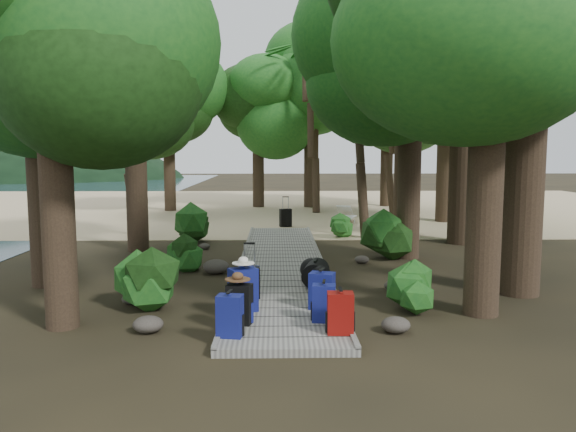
{
  "coord_description": "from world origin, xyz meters",
  "views": [
    {
      "loc": [
        -0.13,
        -12.19,
        2.72
      ],
      "look_at": [
        0.19,
        2.93,
        1.0
      ],
      "focal_mm": 35.0,
      "sensor_mm": 36.0,
      "label": 1
    }
  ],
  "objects_px": {
    "suitcase_on_boardwalk": "(250,283)",
    "duffel_right_khaki": "(320,282)",
    "backpack_right_b": "(324,301)",
    "kayak": "(197,217)",
    "backpack_left_a": "(230,314)",
    "lone_suitcase_on_sand": "(286,218)",
    "backpack_right_a": "(340,311)",
    "duffel_right_black": "(316,273)",
    "backpack_left_d": "(249,278)",
    "backpack_left_c": "(243,287)",
    "backpack_right_d": "(321,285)",
    "backpack_left_b": "(240,302)",
    "sun_lounger": "(347,214)",
    "backpack_right_c": "(322,289)"
  },
  "relations": [
    {
      "from": "lone_suitcase_on_sand",
      "to": "sun_lounger",
      "type": "relative_size",
      "value": 0.36
    },
    {
      "from": "backpack_left_c",
      "to": "suitcase_on_boardwalk",
      "type": "bearing_deg",
      "value": 59.04
    },
    {
      "from": "backpack_left_b",
      "to": "duffel_right_black",
      "type": "xyz_separation_m",
      "value": [
        1.34,
        2.5,
        -0.1
      ]
    },
    {
      "from": "backpack_right_b",
      "to": "backpack_right_c",
      "type": "distance_m",
      "value": 0.7
    },
    {
      "from": "backpack_left_d",
      "to": "kayak",
      "type": "xyz_separation_m",
      "value": [
        -2.65,
        11.94,
        -0.23
      ]
    },
    {
      "from": "backpack_right_b",
      "to": "sun_lounger",
      "type": "height_order",
      "value": "backpack_right_b"
    },
    {
      "from": "backpack_left_b",
      "to": "backpack_right_a",
      "type": "distance_m",
      "value": 1.56
    },
    {
      "from": "backpack_right_a",
      "to": "kayak",
      "type": "bearing_deg",
      "value": 107.95
    },
    {
      "from": "duffel_right_khaki",
      "to": "sun_lounger",
      "type": "distance_m",
      "value": 11.65
    },
    {
      "from": "backpack_left_d",
      "to": "sun_lounger",
      "type": "relative_size",
      "value": 0.3
    },
    {
      "from": "duffel_right_khaki",
      "to": "kayak",
      "type": "height_order",
      "value": "duffel_right_khaki"
    },
    {
      "from": "sun_lounger",
      "to": "duffel_right_khaki",
      "type": "bearing_deg",
      "value": -81.04
    },
    {
      "from": "backpack_right_b",
      "to": "backpack_right_d",
      "type": "height_order",
      "value": "backpack_right_b"
    },
    {
      "from": "backpack_right_a",
      "to": "backpack_right_b",
      "type": "bearing_deg",
      "value": 109.78
    },
    {
      "from": "backpack_right_b",
      "to": "backpack_left_d",
      "type": "bearing_deg",
      "value": 130.66
    },
    {
      "from": "duffel_right_khaki",
      "to": "lone_suitcase_on_sand",
      "type": "relative_size",
      "value": 0.9
    },
    {
      "from": "suitcase_on_boardwalk",
      "to": "duffel_right_khaki",
      "type": "bearing_deg",
      "value": 11.16
    },
    {
      "from": "backpack_left_a",
      "to": "duffel_right_black",
      "type": "distance_m",
      "value": 3.42
    },
    {
      "from": "backpack_right_c",
      "to": "duffel_right_black",
      "type": "bearing_deg",
      "value": 107.99
    },
    {
      "from": "backpack_right_a",
      "to": "sun_lounger",
      "type": "relative_size",
      "value": 0.37
    },
    {
      "from": "backpack_left_b",
      "to": "lone_suitcase_on_sand",
      "type": "xyz_separation_m",
      "value": [
        0.9,
        11.96,
        -0.11
      ]
    },
    {
      "from": "backpack_right_d",
      "to": "duffel_right_black",
      "type": "relative_size",
      "value": 0.72
    },
    {
      "from": "backpack_left_b",
      "to": "suitcase_on_boardwalk",
      "type": "distance_m",
      "value": 1.5
    },
    {
      "from": "backpack_right_d",
      "to": "lone_suitcase_on_sand",
      "type": "height_order",
      "value": "lone_suitcase_on_sand"
    },
    {
      "from": "backpack_right_d",
      "to": "suitcase_on_boardwalk",
      "type": "height_order",
      "value": "suitcase_on_boardwalk"
    },
    {
      "from": "backpack_left_a",
      "to": "lone_suitcase_on_sand",
      "type": "distance_m",
      "value": 12.61
    },
    {
      "from": "duffel_right_black",
      "to": "kayak",
      "type": "xyz_separation_m",
      "value": [
        -3.94,
        11.39,
        -0.19
      ]
    },
    {
      "from": "backpack_right_b",
      "to": "duffel_right_black",
      "type": "bearing_deg",
      "value": 95.57
    },
    {
      "from": "backpack_left_a",
      "to": "backpack_left_b",
      "type": "relative_size",
      "value": 0.98
    },
    {
      "from": "backpack_right_a",
      "to": "sun_lounger",
      "type": "bearing_deg",
      "value": 84.55
    },
    {
      "from": "backpack_right_a",
      "to": "suitcase_on_boardwalk",
      "type": "height_order",
      "value": "backpack_right_a"
    },
    {
      "from": "backpack_right_b",
      "to": "kayak",
      "type": "xyz_separation_m",
      "value": [
        -3.9,
        13.8,
        -0.28
      ]
    },
    {
      "from": "backpack_left_d",
      "to": "suitcase_on_boardwalk",
      "type": "relative_size",
      "value": 0.97
    },
    {
      "from": "backpack_left_d",
      "to": "duffel_right_khaki",
      "type": "relative_size",
      "value": 0.92
    },
    {
      "from": "backpack_left_b",
      "to": "backpack_left_c",
      "type": "relative_size",
      "value": 0.85
    },
    {
      "from": "suitcase_on_boardwalk",
      "to": "backpack_left_c",
      "type": "bearing_deg",
      "value": -102.14
    },
    {
      "from": "backpack_left_a",
      "to": "backpack_left_b",
      "type": "height_order",
      "value": "backpack_left_b"
    },
    {
      "from": "backpack_left_c",
      "to": "suitcase_on_boardwalk",
      "type": "relative_size",
      "value": 1.43
    },
    {
      "from": "sun_lounger",
      "to": "kayak",
      "type": "bearing_deg",
      "value": -165.98
    },
    {
      "from": "backpack_right_d",
      "to": "sun_lounger",
      "type": "height_order",
      "value": "backpack_right_d"
    },
    {
      "from": "suitcase_on_boardwalk",
      "to": "sun_lounger",
      "type": "distance_m",
      "value": 12.36
    },
    {
      "from": "backpack_right_b",
      "to": "duffel_right_khaki",
      "type": "bearing_deg",
      "value": 93.85
    },
    {
      "from": "backpack_left_d",
      "to": "sun_lounger",
      "type": "xyz_separation_m",
      "value": [
        3.28,
        11.47,
        -0.08
      ]
    },
    {
      "from": "backpack_right_c",
      "to": "duffel_right_khaki",
      "type": "height_order",
      "value": "backpack_right_c"
    },
    {
      "from": "backpack_left_c",
      "to": "backpack_right_d",
      "type": "xyz_separation_m",
      "value": [
        1.34,
        0.67,
        -0.13
      ]
    },
    {
      "from": "duffel_right_khaki",
      "to": "backpack_left_a",
      "type": "bearing_deg",
      "value": -118.39
    },
    {
      "from": "backpack_right_c",
      "to": "suitcase_on_boardwalk",
      "type": "height_order",
      "value": "backpack_right_c"
    },
    {
      "from": "duffel_right_black",
      "to": "suitcase_on_boardwalk",
      "type": "height_order",
      "value": "suitcase_on_boardwalk"
    },
    {
      "from": "backpack_left_a",
      "to": "backpack_left_b",
      "type": "xyz_separation_m",
      "value": [
        0.1,
        0.6,
        0.01
      ]
    },
    {
      "from": "backpack_left_d",
      "to": "lone_suitcase_on_sand",
      "type": "bearing_deg",
      "value": 103.01
    }
  ]
}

